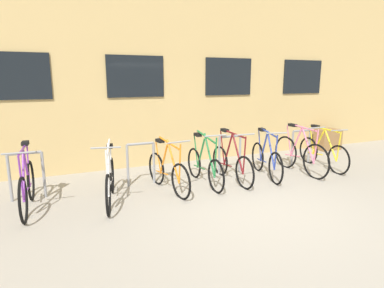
{
  "coord_description": "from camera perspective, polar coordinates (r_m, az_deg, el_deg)",
  "views": [
    {
      "loc": [
        -2.93,
        -4.02,
        2.06
      ],
      "look_at": [
        -0.5,
        1.6,
        0.8
      ],
      "focal_mm": 29.71,
      "sensor_mm": 36.0,
      "label": 1
    }
  ],
  "objects": [
    {
      "name": "bicycle_orange",
      "position": [
        5.94,
        -4.39,
        -4.96
      ],
      "size": [
        0.44,
        1.6,
        1.03
      ],
      "color": "black",
      "rests_on": "ground"
    },
    {
      "name": "bicycle_pink",
      "position": [
        7.45,
        18.8,
        -1.78
      ],
      "size": [
        0.44,
        1.73,
        1.1
      ],
      "color": "black",
      "rests_on": "ground"
    },
    {
      "name": "bicycle_purple",
      "position": [
        5.72,
        -27.51,
        -6.7
      ],
      "size": [
        0.44,
        1.67,
        1.07
      ],
      "color": "black",
      "rests_on": "ground"
    },
    {
      "name": "ground_plane",
      "position": [
        5.39,
        11.94,
        -11.1
      ],
      "size": [
        42.0,
        42.0,
        0.0
      ],
      "primitive_type": "plane",
      "color": "#9E998E"
    },
    {
      "name": "bike_rack",
      "position": [
        6.6,
        -0.73,
        -1.92
      ],
      "size": [
        6.57,
        0.05,
        0.85
      ],
      "color": "gray",
      "rests_on": "ground"
    },
    {
      "name": "bicycle_maroon",
      "position": [
        6.53,
        7.11,
        -3.42
      ],
      "size": [
        0.44,
        1.64,
        1.07
      ],
      "color": "black",
      "rests_on": "ground"
    },
    {
      "name": "bicycle_yellow",
      "position": [
        8.02,
        22.39,
        -1.41
      ],
      "size": [
        0.44,
        1.67,
        1.0
      ],
      "color": "black",
      "rests_on": "ground"
    },
    {
      "name": "bicycle_blue",
      "position": [
        6.96,
        13.16,
        -2.69
      ],
      "size": [
        0.53,
        1.6,
        1.05
      ],
      "color": "black",
      "rests_on": "ground"
    },
    {
      "name": "bicycle_white",
      "position": [
        5.57,
        -14.49,
        -6.38
      ],
      "size": [
        0.53,
        1.69,
        1.08
      ],
      "color": "black",
      "rests_on": "ground"
    },
    {
      "name": "storefront_building",
      "position": [
        11.34,
        -8.65,
        16.48
      ],
      "size": [
        28.0,
        7.41,
        6.08
      ],
      "color": "tan",
      "rests_on": "ground"
    },
    {
      "name": "bicycle_green",
      "position": [
        6.29,
        2.22,
        -3.93
      ],
      "size": [
        0.44,
        1.66,
        1.09
      ],
      "color": "black",
      "rests_on": "ground"
    },
    {
      "name": "planter_box",
      "position": [
        10.21,
        23.16,
        0.77
      ],
      "size": [
        0.7,
        0.44,
        0.6
      ],
      "primitive_type": "cube",
      "color": "olive",
      "rests_on": "ground"
    }
  ]
}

